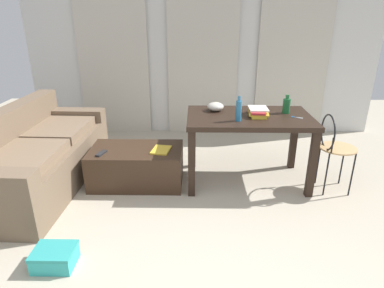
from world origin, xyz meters
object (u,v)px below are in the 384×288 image
(wire_chair, at_px, (333,143))
(scissors, at_px, (296,117))
(couch, at_px, (37,157))
(shoebox, at_px, (55,257))
(bowl, at_px, (216,107))
(coffee_table, at_px, (137,166))
(bottle_near, at_px, (287,105))
(magazine, at_px, (161,150))
(tv_remote_primary, at_px, (101,153))
(bottle_far, at_px, (239,110))
(book_stack, at_px, (258,112))
(craft_table, at_px, (249,125))

(wire_chair, bearing_deg, scissors, 159.60)
(couch, bearing_deg, shoebox, -62.47)
(scissors, bearing_deg, wire_chair, -20.40)
(wire_chair, height_order, bowl, bowl)
(coffee_table, xyz_separation_m, wire_chair, (2.02, -0.13, 0.33))
(couch, bearing_deg, bottle_near, 4.89)
(bowl, distance_m, magazine, 0.75)
(scissors, distance_m, tv_remote_primary, 2.02)
(bottle_far, bearing_deg, magazine, 174.79)
(coffee_table, distance_m, book_stack, 1.41)
(couch, distance_m, book_stack, 2.37)
(bottle_near, bearing_deg, craft_table, -165.82)
(couch, relative_size, shoebox, 6.77)
(wire_chair, distance_m, magazine, 1.75)
(couch, xyz_separation_m, bowl, (1.89, 0.30, 0.48))
(shoebox, bearing_deg, scissors, 32.76)
(tv_remote_primary, distance_m, shoebox, 1.21)
(couch, distance_m, tv_remote_primary, 0.73)
(bowl, bearing_deg, magazine, -153.65)
(craft_table, xyz_separation_m, tv_remote_primary, (-1.52, -0.21, -0.24))
(couch, bearing_deg, craft_table, 3.18)
(craft_table, distance_m, shoebox, 2.18)
(scissors, xyz_separation_m, magazine, (-1.38, -0.05, -0.35))
(craft_table, distance_m, scissors, 0.48)
(wire_chair, xyz_separation_m, shoebox, (-2.41, -1.18, -0.45))
(couch, xyz_separation_m, scissors, (2.70, 0.06, 0.43))
(couch, bearing_deg, book_stack, 3.18)
(coffee_table, distance_m, bottle_near, 1.73)
(wire_chair, distance_m, bottle_far, 1.02)
(couch, height_order, wire_chair, couch)
(scissors, bearing_deg, bowl, 163.70)
(book_stack, bearing_deg, wire_chair, -15.20)
(bottle_near, bearing_deg, bottle_far, -152.25)
(coffee_table, height_order, book_stack, book_stack)
(wire_chair, bearing_deg, couch, 178.66)
(wire_chair, bearing_deg, bottle_near, 144.92)
(coffee_table, height_order, bottle_far, bottle_far)
(craft_table, distance_m, bottle_near, 0.45)
(bowl, bearing_deg, wire_chair, -17.59)
(craft_table, xyz_separation_m, bottle_near, (0.40, 0.10, 0.19))
(wire_chair, height_order, book_stack, book_stack)
(bottle_far, xyz_separation_m, scissors, (0.60, 0.12, -0.10))
(book_stack, height_order, magazine, book_stack)
(craft_table, bearing_deg, couch, -176.82)
(bottle_far, relative_size, book_stack, 0.82)
(bottle_far, height_order, scissors, bottle_far)
(book_stack, bearing_deg, craft_table, -176.83)
(bottle_near, distance_m, bottle_far, 0.61)
(bottle_far, bearing_deg, bowl, 120.04)
(scissors, relative_size, magazine, 0.46)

